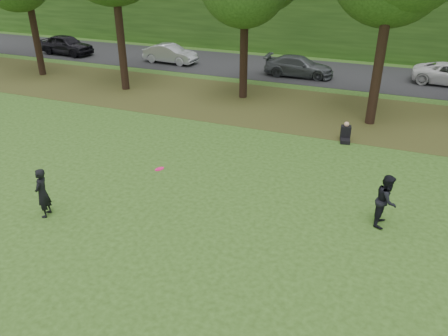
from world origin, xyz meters
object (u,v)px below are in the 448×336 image
(player_left, at_px, (42,193))
(player_right, at_px, (386,200))
(seated_person, at_px, (346,134))
(frisbee, at_px, (159,169))

(player_left, relative_size, player_right, 0.98)
(player_left, height_order, seated_person, player_left)
(seated_person, bearing_deg, frisbee, -126.75)
(player_left, distance_m, player_right, 10.32)
(player_left, bearing_deg, seated_person, 123.41)
(frisbee, bearing_deg, player_right, 20.44)
(player_left, distance_m, seated_person, 12.32)
(player_right, bearing_deg, player_left, 115.26)
(player_right, xyz_separation_m, seated_person, (-1.97, 6.14, -0.51))
(player_right, distance_m, frisbee, 6.71)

